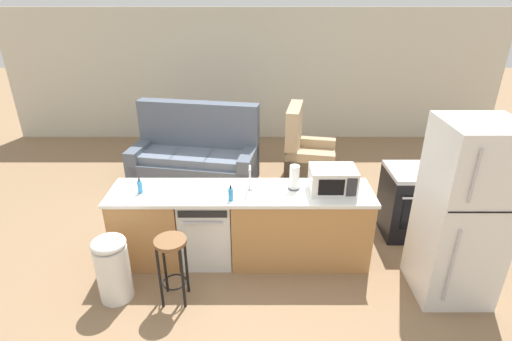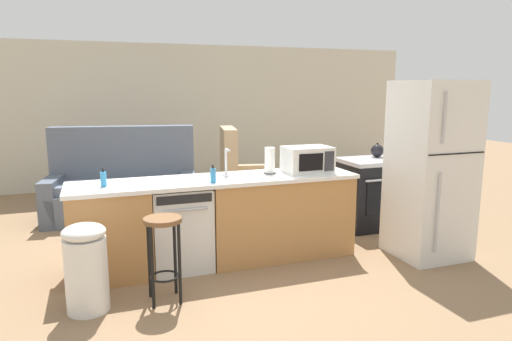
{
  "view_description": "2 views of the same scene",
  "coord_description": "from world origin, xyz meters",
  "views": [
    {
      "loc": [
        0.32,
        -3.92,
        2.99
      ],
      "look_at": [
        0.32,
        0.59,
        0.88
      ],
      "focal_mm": 28.0,
      "sensor_mm": 36.0,
      "label": 1
    },
    {
      "loc": [
        -1.01,
        -4.43,
        1.81
      ],
      "look_at": [
        0.59,
        0.07,
        0.94
      ],
      "focal_mm": 32.0,
      "sensor_mm": 36.0,
      "label": 2
    }
  ],
  "objects": [
    {
      "name": "ground_plane",
      "position": [
        0.0,
        0.0,
        0.0
      ],
      "size": [
        24.0,
        24.0,
        0.0
      ],
      "primitive_type": "plane",
      "color": "#896B4C"
    },
    {
      "name": "wall_back",
      "position": [
        0.3,
        4.2,
        1.3
      ],
      "size": [
        10.0,
        0.06,
        2.6
      ],
      "color": "beige",
      "rests_on": "ground_plane"
    },
    {
      "name": "kitchen_counter",
      "position": [
        0.24,
        0.0,
        0.42
      ],
      "size": [
        2.94,
        0.66,
        0.9
      ],
      "color": "#B77F47",
      "rests_on": "ground_plane"
    },
    {
      "name": "dishwasher",
      "position": [
        -0.25,
        -0.0,
        0.42
      ],
      "size": [
        0.58,
        0.61,
        0.84
      ],
      "color": "silver",
      "rests_on": "ground_plane"
    },
    {
      "name": "stove_range",
      "position": [
        2.35,
        0.55,
        0.45
      ],
      "size": [
        0.76,
        0.68,
        0.9
      ],
      "color": "black",
      "rests_on": "ground_plane"
    },
    {
      "name": "refrigerator",
      "position": [
        2.35,
        -0.55,
        0.94
      ],
      "size": [
        0.72,
        0.73,
        1.88
      ],
      "color": "silver",
      "rests_on": "ground_plane"
    },
    {
      "name": "microwave",
      "position": [
        1.16,
        -0.0,
        1.04
      ],
      "size": [
        0.5,
        0.37,
        0.28
      ],
      "color": "white",
      "rests_on": "kitchen_counter"
    },
    {
      "name": "sink_faucet",
      "position": [
        0.25,
        0.03,
        1.03
      ],
      "size": [
        0.07,
        0.18,
        0.3
      ],
      "color": "silver",
      "rests_on": "kitchen_counter"
    },
    {
      "name": "paper_towel_roll",
      "position": [
        0.74,
        0.06,
        1.04
      ],
      "size": [
        0.14,
        0.14,
        0.28
      ],
      "color": "#4C4C51",
      "rests_on": "kitchen_counter"
    },
    {
      "name": "soap_bottle",
      "position": [
        0.05,
        -0.21,
        0.97
      ],
      "size": [
        0.06,
        0.06,
        0.18
      ],
      "color": "#338CCC",
      "rests_on": "kitchen_counter"
    },
    {
      "name": "dish_soap_bottle",
      "position": [
        -0.96,
        -0.04,
        0.97
      ],
      "size": [
        0.06,
        0.06,
        0.18
      ],
      "color": "#338CCC",
      "rests_on": "kitchen_counter"
    },
    {
      "name": "kettle",
      "position": [
        2.52,
        0.68,
        0.99
      ],
      "size": [
        0.21,
        0.17,
        0.19
      ],
      "color": "black",
      "rests_on": "stove_range"
    },
    {
      "name": "bar_stool",
      "position": [
        -0.52,
        -0.7,
        0.54
      ],
      "size": [
        0.32,
        0.32,
        0.74
      ],
      "color": "brown",
      "rests_on": "ground_plane"
    },
    {
      "name": "trash_bin",
      "position": [
        -1.14,
        -0.67,
        0.38
      ],
      "size": [
        0.35,
        0.35,
        0.74
      ],
      "color": "white",
      "rests_on": "ground_plane"
    },
    {
      "name": "couch",
      "position": [
        -0.67,
        2.13,
        0.39
      ],
      "size": [
        2.13,
        1.24,
        1.27
      ],
      "color": "#515B6B",
      "rests_on": "ground_plane"
    },
    {
      "name": "armchair",
      "position": [
        1.14,
        2.31,
        0.35
      ],
      "size": [
        0.94,
        0.98,
        1.2
      ],
      "color": "tan",
      "rests_on": "ground_plane"
    }
  ]
}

